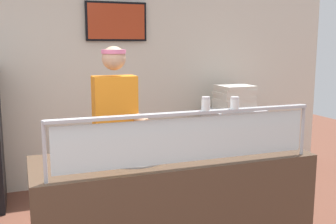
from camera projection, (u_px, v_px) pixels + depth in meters
name	position (u px, v px, depth m)	size (l,w,h in m)	color
shop_rear_unit	(108.00, 78.00, 5.09)	(6.46, 0.13, 2.70)	silver
serving_counter	(172.00, 215.00, 3.09)	(2.06, 0.74, 0.95)	#4C3828
sneeze_guard	(189.00, 131.00, 2.68)	(1.89, 0.06, 0.38)	#B2B5BC
pizza_tray	(134.00, 157.00, 2.90)	(0.46, 0.46, 0.04)	#9EA0A8
pizza_server	(134.00, 155.00, 2.88)	(0.07, 0.28, 0.01)	#ADAFB7
parmesan_shaker	(206.00, 105.00, 2.69)	(0.06, 0.06, 0.09)	white
pepper_flake_shaker	(235.00, 104.00, 2.77)	(0.06, 0.06, 0.08)	white
worker_figure	(116.00, 131.00, 3.60)	(0.41, 0.50, 1.76)	#23232D
prep_shelf	(233.00, 144.00, 5.32)	(0.70, 0.55, 0.94)	#B7BABF
pizza_box_stack	(234.00, 97.00, 5.21)	(0.45, 0.44, 0.32)	silver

